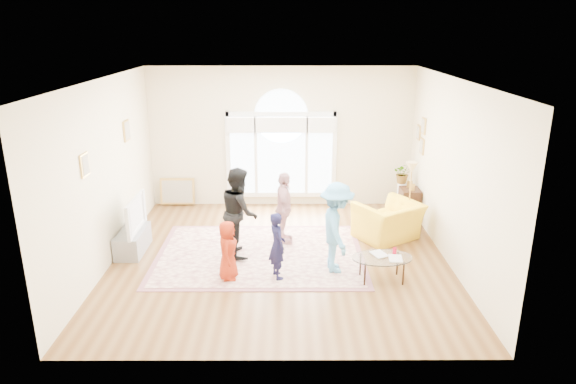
{
  "coord_description": "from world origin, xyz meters",
  "views": [
    {
      "loc": [
        0.12,
        -8.52,
        4.03
      ],
      "look_at": [
        0.15,
        0.3,
        1.17
      ],
      "focal_mm": 32.0,
      "sensor_mm": 36.0,
      "label": 1
    }
  ],
  "objects_px": {
    "tv_console": "(133,241)",
    "coffee_table": "(382,258)",
    "armchair": "(388,221)",
    "television": "(131,214)",
    "area_rug": "(260,254)"
  },
  "relations": [
    {
      "from": "tv_console",
      "to": "television",
      "type": "xyz_separation_m",
      "value": [
        0.01,
        -0.0,
        0.53
      ]
    },
    {
      "from": "tv_console",
      "to": "armchair",
      "type": "relative_size",
      "value": 0.88
    },
    {
      "from": "tv_console",
      "to": "television",
      "type": "bearing_deg",
      "value": -0.0
    },
    {
      "from": "coffee_table",
      "to": "armchair",
      "type": "height_order",
      "value": "armchair"
    },
    {
      "from": "television",
      "to": "tv_console",
      "type": "bearing_deg",
      "value": 180.0
    },
    {
      "from": "area_rug",
      "to": "tv_console",
      "type": "distance_m",
      "value": 2.39
    },
    {
      "from": "coffee_table",
      "to": "armchair",
      "type": "xyz_separation_m",
      "value": [
        0.43,
        1.76,
        -0.03
      ]
    },
    {
      "from": "tv_console",
      "to": "armchair",
      "type": "distance_m",
      "value": 4.91
    },
    {
      "from": "television",
      "to": "armchair",
      "type": "height_order",
      "value": "television"
    },
    {
      "from": "television",
      "to": "area_rug",
      "type": "bearing_deg",
      "value": -3.66
    },
    {
      "from": "tv_console",
      "to": "coffee_table",
      "type": "distance_m",
      "value": 4.59
    },
    {
      "from": "tv_console",
      "to": "coffee_table",
      "type": "xyz_separation_m",
      "value": [
        4.44,
        -1.16,
        0.19
      ]
    },
    {
      "from": "television",
      "to": "coffee_table",
      "type": "xyz_separation_m",
      "value": [
        4.43,
        -1.16,
        -0.34
      ]
    },
    {
      "from": "area_rug",
      "to": "coffee_table",
      "type": "distance_m",
      "value": 2.33
    },
    {
      "from": "area_rug",
      "to": "armchair",
      "type": "relative_size",
      "value": 3.16
    }
  ]
}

